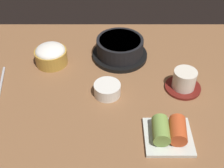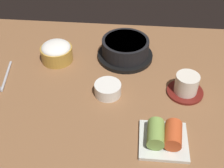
{
  "view_description": "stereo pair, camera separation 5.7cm",
  "coord_description": "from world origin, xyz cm",
  "px_view_note": "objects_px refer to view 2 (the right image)",
  "views": [
    {
      "loc": [
        2.27,
        -68.78,
        63.94
      ],
      "look_at": [
        2.0,
        -2.0,
        5.0
      ],
      "focal_mm": 47.91,
      "sensor_mm": 36.0,
      "label": 1
    },
    {
      "loc": [
        8.01,
        -68.51,
        63.94
      ],
      "look_at": [
        2.0,
        -2.0,
        5.0
      ],
      "focal_mm": 47.91,
      "sensor_mm": 36.0,
      "label": 2
    }
  ],
  "objects_px": {
    "stone_pot": "(125,49)",
    "tea_cup_with_saucer": "(186,85)",
    "banchan_cup_center": "(108,89)",
    "kimchi_plate": "(164,136)",
    "rice_bowl": "(57,52)"
  },
  "relations": [
    {
      "from": "rice_bowl",
      "to": "banchan_cup_center",
      "type": "relative_size",
      "value": 1.33
    },
    {
      "from": "banchan_cup_center",
      "to": "stone_pot",
      "type": "bearing_deg",
      "value": 77.87
    },
    {
      "from": "tea_cup_with_saucer",
      "to": "kimchi_plate",
      "type": "height_order",
      "value": "tea_cup_with_saucer"
    },
    {
      "from": "tea_cup_with_saucer",
      "to": "kimchi_plate",
      "type": "xyz_separation_m",
      "value": [
        -0.07,
        -0.19,
        -0.01
      ]
    },
    {
      "from": "stone_pot",
      "to": "banchan_cup_center",
      "type": "distance_m",
      "value": 0.2
    },
    {
      "from": "banchan_cup_center",
      "to": "kimchi_plate",
      "type": "xyz_separation_m",
      "value": [
        0.16,
        -0.17,
        0.0
      ]
    },
    {
      "from": "tea_cup_with_saucer",
      "to": "banchan_cup_center",
      "type": "height_order",
      "value": "tea_cup_with_saucer"
    },
    {
      "from": "rice_bowl",
      "to": "stone_pot",
      "type": "bearing_deg",
      "value": 8.89
    },
    {
      "from": "rice_bowl",
      "to": "tea_cup_with_saucer",
      "type": "distance_m",
      "value": 0.44
    },
    {
      "from": "stone_pot",
      "to": "tea_cup_with_saucer",
      "type": "xyz_separation_m",
      "value": [
        0.19,
        -0.17,
        -0.0
      ]
    },
    {
      "from": "stone_pot",
      "to": "banchan_cup_center",
      "type": "height_order",
      "value": "stone_pot"
    },
    {
      "from": "stone_pot",
      "to": "banchan_cup_center",
      "type": "relative_size",
      "value": 2.37
    },
    {
      "from": "stone_pot",
      "to": "banchan_cup_center",
      "type": "xyz_separation_m",
      "value": [
        -0.04,
        -0.19,
        -0.02
      ]
    },
    {
      "from": "stone_pot",
      "to": "tea_cup_with_saucer",
      "type": "distance_m",
      "value": 0.25
    },
    {
      "from": "tea_cup_with_saucer",
      "to": "banchan_cup_center",
      "type": "relative_size",
      "value": 1.37
    }
  ]
}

